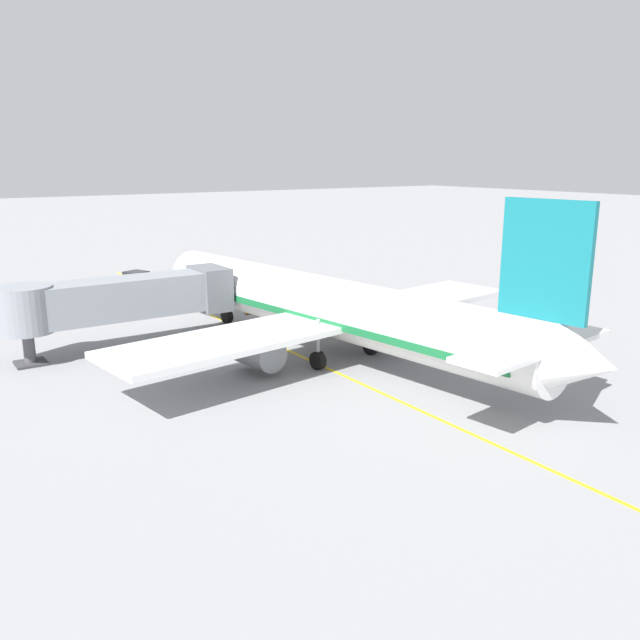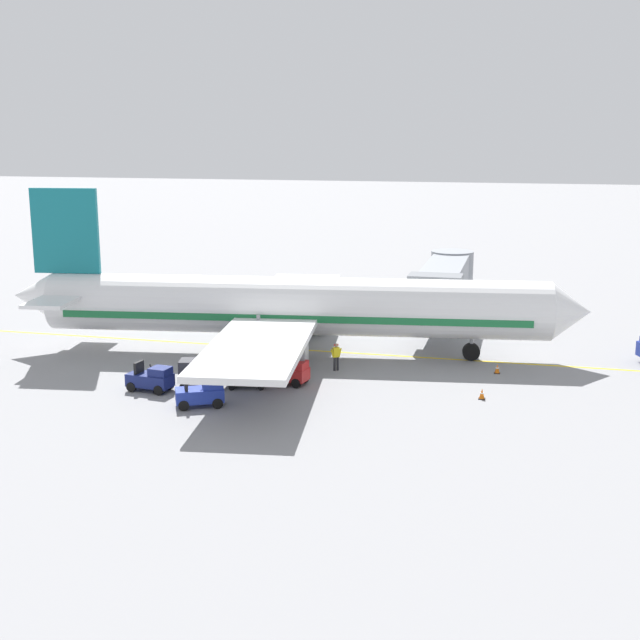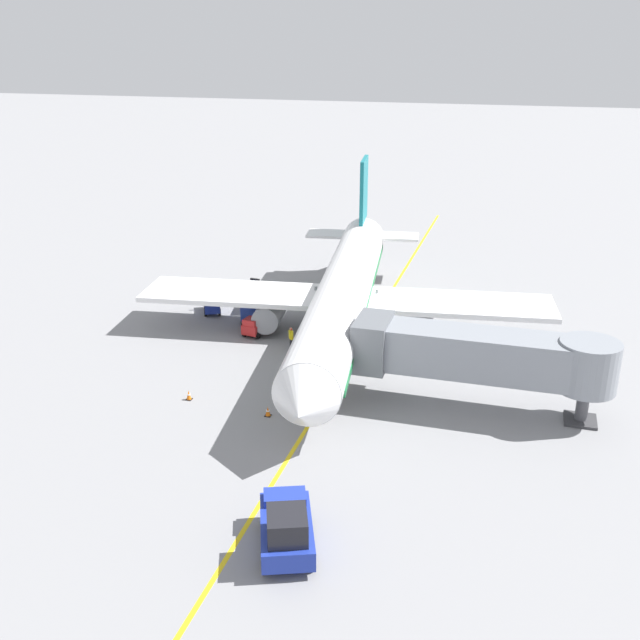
# 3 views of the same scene
# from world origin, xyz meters

# --- Properties ---
(ground_plane) EXTENTS (400.00, 400.00, 0.00)m
(ground_plane) POSITION_xyz_m (0.00, 0.00, 0.00)
(ground_plane) COLOR gray
(gate_lead_in_line) EXTENTS (0.24, 80.00, 0.01)m
(gate_lead_in_line) POSITION_xyz_m (0.00, 0.00, 0.00)
(gate_lead_in_line) COLOR gold
(gate_lead_in_line) RESTS_ON ground
(parked_airliner) EXTENTS (30.43, 37.32, 10.63)m
(parked_airliner) POSITION_xyz_m (1.49, 0.74, 3.19)
(parked_airliner) COLOR white
(parked_airliner) RESTS_ON ground
(jet_bridge) EXTENTS (14.89, 3.50, 4.98)m
(jet_bridge) POSITION_xyz_m (-8.95, 9.45, 3.46)
(jet_bridge) COLOR gray
(jet_bridge) RESTS_ON ground
(pushback_tractor) EXTENTS (3.64, 4.90, 2.40)m
(pushback_tractor) POSITION_xyz_m (-2.26, 24.77, 1.10)
(pushback_tractor) COLOR #1E339E
(pushback_tractor) RESTS_ON ground
(baggage_tug_lead) EXTENTS (1.55, 2.63, 1.62)m
(baggage_tug_lead) POSITION_xyz_m (10.84, -4.72, 0.71)
(baggage_tug_lead) COLOR navy
(baggage_tug_lead) RESTS_ON ground
(baggage_tug_trailing) EXTENTS (2.18, 2.77, 1.62)m
(baggage_tug_trailing) POSITION_xyz_m (12.70, -1.01, 0.71)
(baggage_tug_trailing) COLOR #1E339E
(baggage_tug_trailing) RESTS_ON ground
(baggage_tug_spare) EXTENTS (1.63, 2.66, 1.62)m
(baggage_tug_spare) POSITION_xyz_m (7.71, 2.27, 0.71)
(baggage_tug_spare) COLOR #B21E1E
(baggage_tug_spare) RESTS_ON ground
(baggage_cart_front) EXTENTS (1.75, 2.98, 1.58)m
(baggage_cart_front) POSITION_xyz_m (8.91, 0.24, 0.95)
(baggage_cart_front) COLOR #4C4C51
(baggage_cart_front) RESTS_ON ground
(baggage_cart_second_in_train) EXTENTS (1.75, 2.98, 1.58)m
(baggage_cart_second_in_train) POSITION_xyz_m (9.47, -2.45, 0.95)
(baggage_cart_second_in_train) COLOR #4C4C51
(baggage_cart_second_in_train) RESTS_ON ground
(ground_crew_wing_walker) EXTENTS (0.48, 0.65, 1.69)m
(ground_crew_wing_walker) POSITION_xyz_m (4.31, 4.34, 0.95)
(ground_crew_wing_walker) COLOR #232328
(ground_crew_wing_walker) RESTS_ON ground
(safety_cone_nose_left) EXTENTS (0.36, 0.36, 0.59)m
(safety_cone_nose_left) POSITION_xyz_m (2.58, 13.85, 0.29)
(safety_cone_nose_left) COLOR black
(safety_cone_nose_left) RESTS_ON ground
(safety_cone_nose_right) EXTENTS (0.36, 0.36, 0.59)m
(safety_cone_nose_right) POSITION_xyz_m (7.88, 13.25, 0.29)
(safety_cone_nose_right) COLOR black
(safety_cone_nose_right) RESTS_ON ground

